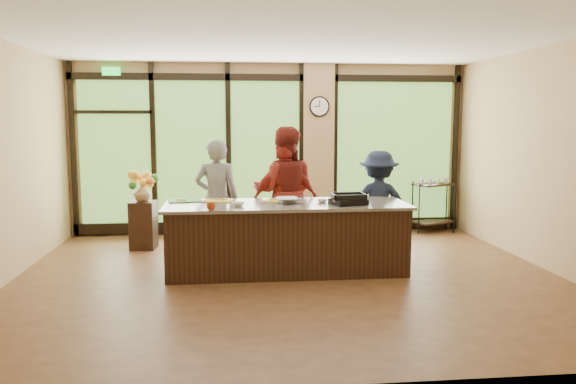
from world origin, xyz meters
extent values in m
plane|color=#4D301B|center=(0.00, 0.00, 0.00)|extent=(7.00, 7.00, 0.00)
plane|color=white|center=(0.00, 0.00, 3.00)|extent=(7.00, 7.00, 0.00)
plane|color=tan|center=(0.00, 3.00, 1.50)|extent=(7.00, 0.00, 7.00)
plane|color=tan|center=(3.50, 0.00, 1.50)|extent=(0.00, 6.00, 6.00)
cube|color=tan|center=(0.85, 2.94, 1.50)|extent=(0.55, 0.12, 3.00)
cube|color=black|center=(0.00, 2.95, 2.75)|extent=(6.90, 0.08, 0.12)
cube|color=black|center=(0.00, 2.95, 0.12)|extent=(6.90, 0.08, 0.20)
cube|color=#19D83F|center=(-2.70, 2.90, 2.83)|extent=(0.30, 0.04, 0.14)
cube|color=#356322|center=(-2.70, 2.97, 1.45)|extent=(1.20, 0.02, 2.50)
cube|color=#356322|center=(-1.40, 2.97, 1.45)|extent=(1.20, 0.02, 2.50)
cube|color=#356322|center=(-0.10, 2.97, 1.45)|extent=(1.20, 0.02, 2.50)
cube|color=#356322|center=(2.25, 2.97, 1.45)|extent=(2.10, 0.02, 2.50)
cube|color=black|center=(-3.40, 2.95, 1.50)|extent=(0.08, 0.08, 3.00)
cube|color=black|center=(-2.05, 2.95, 1.50)|extent=(0.08, 0.08, 3.00)
cube|color=black|center=(-0.75, 2.95, 1.50)|extent=(0.08, 0.08, 3.00)
cube|color=black|center=(0.55, 2.95, 1.50)|extent=(0.08, 0.08, 3.00)
cube|color=black|center=(1.15, 2.95, 1.50)|extent=(0.08, 0.08, 3.00)
cube|color=black|center=(3.40, 2.95, 1.50)|extent=(0.08, 0.08, 3.00)
cube|color=black|center=(0.00, 0.30, 0.44)|extent=(3.10, 1.00, 0.88)
cube|color=gray|center=(0.00, 0.30, 0.90)|extent=(3.20, 1.10, 0.04)
cylinder|color=black|center=(0.85, 2.87, 2.25)|extent=(0.36, 0.04, 0.36)
cylinder|color=white|center=(0.85, 2.85, 2.25)|extent=(0.31, 0.01, 0.31)
cube|color=black|center=(0.85, 2.85, 2.30)|extent=(0.01, 0.00, 0.11)
cube|color=black|center=(0.80, 2.85, 2.25)|extent=(0.09, 0.00, 0.01)
imported|color=slate|center=(-0.93, 1.15, 0.87)|extent=(0.67, 0.46, 1.75)
imported|color=maroon|center=(0.06, 1.13, 0.96)|extent=(1.02, 0.85, 1.92)
imported|color=maroon|center=(0.06, 1.03, 0.85)|extent=(1.06, 0.60, 1.70)
imported|color=#182035|center=(1.45, 1.04, 0.78)|extent=(1.12, 0.79, 1.57)
cube|color=black|center=(0.79, 0.11, 0.96)|extent=(0.50, 0.44, 0.08)
imported|color=silver|center=(0.02, 0.29, 0.96)|extent=(0.37, 0.37, 0.08)
cube|color=#438F34|center=(-1.35, 0.65, 0.93)|extent=(0.49, 0.40, 0.01)
cube|color=gold|center=(-0.90, 0.59, 0.93)|extent=(0.44, 0.37, 0.01)
cube|color=gold|center=(-0.10, 0.51, 0.93)|extent=(0.43, 0.39, 0.01)
imported|color=white|center=(-0.64, 0.12, 0.94)|extent=(0.19, 0.19, 0.05)
imported|color=white|center=(0.49, 0.34, 0.94)|extent=(0.17, 0.17, 0.04)
imported|color=white|center=(0.72, 0.63, 0.93)|extent=(0.15, 0.15, 0.03)
imported|color=#9E2B0F|center=(-0.97, -0.17, 0.96)|extent=(0.12, 0.12, 0.09)
cube|color=black|center=(-2.10, 1.86, 0.38)|extent=(0.41, 0.41, 0.75)
imported|color=#998153|center=(-2.10, 1.86, 0.90)|extent=(0.30, 0.30, 0.29)
cube|color=black|center=(2.92, 2.71, 0.18)|extent=(0.81, 0.65, 0.03)
cube|color=black|center=(2.92, 2.71, 0.86)|extent=(0.81, 0.65, 0.03)
cylinder|color=black|center=(2.60, 2.53, 0.46)|extent=(0.02, 0.02, 0.91)
cylinder|color=black|center=(3.24, 2.53, 0.46)|extent=(0.02, 0.02, 0.91)
cylinder|color=black|center=(2.60, 2.89, 0.46)|extent=(0.02, 0.02, 0.91)
cylinder|color=black|center=(3.24, 2.89, 0.46)|extent=(0.02, 0.02, 0.91)
imported|color=silver|center=(2.70, 2.71, 0.92)|extent=(0.13, 0.13, 0.09)
imported|color=silver|center=(2.85, 2.71, 0.92)|extent=(0.13, 0.13, 0.09)
imported|color=silver|center=(3.00, 2.71, 0.92)|extent=(0.13, 0.13, 0.09)
imported|color=silver|center=(3.14, 2.71, 0.92)|extent=(0.13, 0.13, 0.09)
camera|label=1|loc=(-0.75, -6.99, 2.01)|focal=35.00mm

